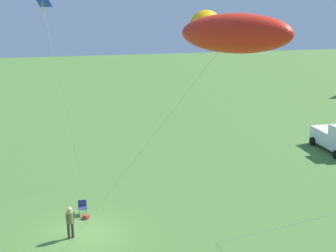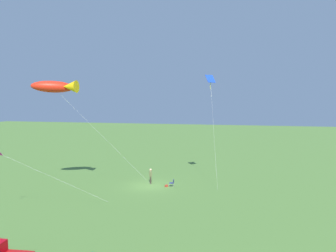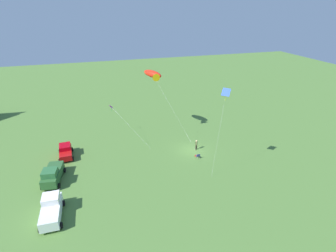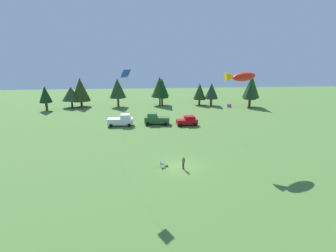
{
  "view_description": "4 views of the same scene",
  "coord_description": "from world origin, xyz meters",
  "px_view_note": "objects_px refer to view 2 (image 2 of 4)",
  "views": [
    {
      "loc": [
        22.57,
        -0.94,
        12.03
      ],
      "look_at": [
        -3.8,
        5.36,
        4.59
      ],
      "focal_mm": 50.0,
      "sensor_mm": 36.0,
      "label": 1
    },
    {
      "loc": [
        -9.12,
        34.96,
        10.07
      ],
      "look_at": [
        -2.56,
        2.47,
        7.01
      ],
      "focal_mm": 35.0,
      "sensor_mm": 36.0,
      "label": 2
    },
    {
      "loc": [
        -34.87,
        14.71,
        22.15
      ],
      "look_at": [
        -2.32,
        4.9,
        6.19
      ],
      "focal_mm": 28.0,
      "sensor_mm": 36.0,
      "label": 3
    },
    {
      "loc": [
        -4.53,
        -30.9,
        14.0
      ],
      "look_at": [
        -1.41,
        3.6,
        4.46
      ],
      "focal_mm": 28.0,
      "sensor_mm": 36.0,
      "label": 4
    }
  ],
  "objects_px": {
    "backpack_on_grass": "(166,186)",
    "kite_diamond_blue": "(211,82)",
    "folding_chair": "(172,182)",
    "kite_diamond_rainbow": "(3,155)",
    "person_kite_flyer": "(151,175)",
    "kite_large_fish": "(57,87)"
  },
  "relations": [
    {
      "from": "kite_diamond_rainbow",
      "to": "kite_diamond_blue",
      "type": "height_order",
      "value": "kite_diamond_blue"
    },
    {
      "from": "folding_chair",
      "to": "kite_large_fish",
      "type": "height_order",
      "value": "kite_large_fish"
    },
    {
      "from": "kite_large_fish",
      "to": "kite_diamond_blue",
      "type": "bearing_deg",
      "value": -159.2
    },
    {
      "from": "person_kite_flyer",
      "to": "folding_chair",
      "type": "height_order",
      "value": "person_kite_flyer"
    },
    {
      "from": "person_kite_flyer",
      "to": "kite_diamond_rainbow",
      "type": "bearing_deg",
      "value": 28.74
    },
    {
      "from": "kite_diamond_blue",
      "to": "person_kite_flyer",
      "type": "bearing_deg",
      "value": 6.24
    },
    {
      "from": "backpack_on_grass",
      "to": "kite_large_fish",
      "type": "distance_m",
      "value": 15.73
    },
    {
      "from": "person_kite_flyer",
      "to": "kite_diamond_rainbow",
      "type": "xyz_separation_m",
      "value": [
        9.37,
        12.36,
        4.16
      ]
    },
    {
      "from": "person_kite_flyer",
      "to": "kite_diamond_blue",
      "type": "relative_size",
      "value": 0.14
    },
    {
      "from": "backpack_on_grass",
      "to": "kite_diamond_blue",
      "type": "height_order",
      "value": "kite_diamond_blue"
    },
    {
      "from": "folding_chair",
      "to": "kite_large_fish",
      "type": "xyz_separation_m",
      "value": [
        11.21,
        4.27,
        10.51
      ]
    },
    {
      "from": "backpack_on_grass",
      "to": "kite_large_fish",
      "type": "height_order",
      "value": "kite_large_fish"
    },
    {
      "from": "kite_diamond_blue",
      "to": "kite_diamond_rainbow",
      "type": "bearing_deg",
      "value": 39.2
    },
    {
      "from": "folding_chair",
      "to": "backpack_on_grass",
      "type": "xyz_separation_m",
      "value": [
        0.65,
        0.12,
        -0.38
      ]
    },
    {
      "from": "kite_diamond_blue",
      "to": "folding_chair",
      "type": "bearing_deg",
      "value": 20.59
    },
    {
      "from": "folding_chair",
      "to": "kite_diamond_rainbow",
      "type": "height_order",
      "value": "kite_diamond_rainbow"
    },
    {
      "from": "folding_chair",
      "to": "kite_diamond_blue",
      "type": "relative_size",
      "value": 0.07
    },
    {
      "from": "folding_chair",
      "to": "kite_diamond_rainbow",
      "type": "relative_size",
      "value": 0.1
    },
    {
      "from": "backpack_on_grass",
      "to": "kite_diamond_rainbow",
      "type": "relative_size",
      "value": 0.04
    },
    {
      "from": "backpack_on_grass",
      "to": "kite_diamond_rainbow",
      "type": "height_order",
      "value": "kite_diamond_rainbow"
    },
    {
      "from": "kite_large_fish",
      "to": "kite_diamond_rainbow",
      "type": "distance_m",
      "value": 9.38
    },
    {
      "from": "kite_diamond_rainbow",
      "to": "kite_large_fish",
      "type": "bearing_deg",
      "value": -96.64
    }
  ]
}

